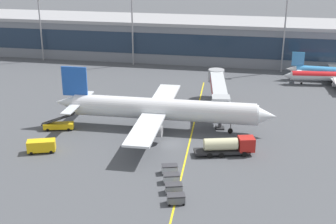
# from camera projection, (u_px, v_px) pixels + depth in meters

# --- Properties ---
(ground_plane) EXTENTS (700.00, 700.00, 0.00)m
(ground_plane) POSITION_uv_depth(u_px,v_px,m) (170.00, 144.00, 88.30)
(ground_plane) COLOR #47494F
(apron_lead_in_line) EXTENTS (4.42, 79.91, 0.01)m
(apron_lead_in_line) POSITION_uv_depth(u_px,v_px,m) (190.00, 141.00, 89.51)
(apron_lead_in_line) COLOR yellow
(apron_lead_in_line) RESTS_ON ground_plane
(terminal_building) EXTENTS (153.68, 20.98, 12.77)m
(terminal_building) POSITION_uv_depth(u_px,v_px,m) (172.00, 38.00, 152.34)
(terminal_building) COLOR slate
(terminal_building) RESTS_ON ground_plane
(main_airliner) EXTENTS (45.64, 36.11, 12.32)m
(main_airliner) POSITION_uv_depth(u_px,v_px,m) (162.00, 109.00, 93.95)
(main_airliner) COLOR silver
(main_airliner) RESTS_ON ground_plane
(jet_bridge) EXTENTS (6.82, 24.39, 6.97)m
(jet_bridge) POSITION_uv_depth(u_px,v_px,m) (218.00, 88.00, 104.12)
(jet_bridge) COLOR #B2B7BC
(jet_bridge) RESTS_ON ground_plane
(fuel_tanker) EXTENTS (11.08, 5.27, 3.25)m
(fuel_tanker) POSITION_uv_depth(u_px,v_px,m) (228.00, 146.00, 83.24)
(fuel_tanker) COLOR #232326
(fuel_tanker) RESTS_ON ground_plane
(crew_van) EXTENTS (5.41, 3.65, 2.30)m
(crew_van) POSITION_uv_depth(u_px,v_px,m) (42.00, 145.00, 84.42)
(crew_van) COLOR yellow
(crew_van) RESTS_ON ground_plane
(belt_loader) EXTENTS (7.01, 3.34, 3.49)m
(belt_loader) POSITION_uv_depth(u_px,v_px,m) (59.00, 125.00, 94.69)
(belt_loader) COLOR yellow
(belt_loader) RESTS_ON ground_plane
(baggage_cart_0) EXTENTS (2.98, 2.24, 1.48)m
(baggage_cart_0) POSITION_uv_depth(u_px,v_px,m) (176.00, 199.00, 67.91)
(baggage_cart_0) COLOR #595B60
(baggage_cart_0) RESTS_ON ground_plane
(baggage_cart_1) EXTENTS (2.98, 2.24, 1.48)m
(baggage_cart_1) POSITION_uv_depth(u_px,v_px,m) (174.00, 188.00, 70.90)
(baggage_cart_1) COLOR gray
(baggage_cart_1) RESTS_ON ground_plane
(baggage_cart_2) EXTENTS (2.98, 2.24, 1.48)m
(baggage_cart_2) POSITION_uv_depth(u_px,v_px,m) (172.00, 178.00, 73.89)
(baggage_cart_2) COLOR #B2B7BC
(baggage_cart_2) RESTS_ON ground_plane
(baggage_cart_3) EXTENTS (2.98, 2.24, 1.48)m
(baggage_cart_3) POSITION_uv_depth(u_px,v_px,m) (170.00, 169.00, 76.88)
(baggage_cart_3) COLOR #B2B7BC
(baggage_cart_3) RESTS_ON ground_plane
(commuter_jet_far) EXTENTS (25.66, 20.37, 7.10)m
(commuter_jet_far) POSITION_uv_depth(u_px,v_px,m) (332.00, 76.00, 123.60)
(commuter_jet_far) COLOR #B2B7BC
(commuter_jet_far) RESTS_ON ground_plane
(apron_light_mast_0) EXTENTS (2.80, 0.50, 25.49)m
(apron_light_mast_0) POSITION_uv_depth(u_px,v_px,m) (285.00, 22.00, 132.14)
(apron_light_mast_0) COLOR gray
(apron_light_mast_0) RESTS_ON ground_plane
(apron_light_mast_1) EXTENTS (2.80, 0.50, 20.33)m
(apron_light_mast_1) POSITION_uv_depth(u_px,v_px,m) (40.00, 23.00, 146.52)
(apron_light_mast_1) COLOR gray
(apron_light_mast_1) RESTS_ON ground_plane
(apron_light_mast_2) EXTENTS (2.80, 0.50, 24.58)m
(apron_light_mast_2) POSITION_uv_depth(u_px,v_px,m) (132.00, 19.00, 140.38)
(apron_light_mast_2) COLOR gray
(apron_light_mast_2) RESTS_ON ground_plane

